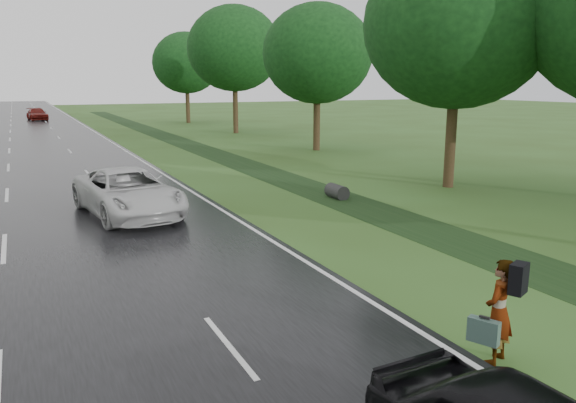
% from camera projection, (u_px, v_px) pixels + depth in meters
% --- Properties ---
extents(road, '(14.00, 180.00, 0.04)m').
position_uv_depth(road, '(10.00, 134.00, 47.64)').
color(road, black).
rests_on(road, ground).
extents(edge_stripe_east, '(0.12, 180.00, 0.01)m').
position_uv_depth(edge_stripe_east, '(93.00, 131.00, 50.49)').
color(edge_stripe_east, silver).
rests_on(edge_stripe_east, road).
extents(center_line, '(0.12, 180.00, 0.01)m').
position_uv_depth(center_line, '(10.00, 134.00, 47.63)').
color(center_line, silver).
rests_on(center_line, road).
extents(drainage_ditch, '(2.20, 120.00, 0.56)m').
position_uv_depth(drainage_ditch, '(252.00, 167.00, 29.32)').
color(drainage_ditch, black).
rests_on(drainage_ditch, ground).
extents(tree_east_b, '(7.60, 7.60, 10.11)m').
position_uv_depth(tree_east_b, '(458.00, 24.00, 22.59)').
color(tree_east_b, '#372B16').
rests_on(tree_east_b, ground).
extents(tree_east_c, '(7.00, 7.00, 9.29)m').
position_uv_depth(tree_east_c, '(317.00, 54.00, 35.55)').
color(tree_east_c, '#372B16').
rests_on(tree_east_c, ground).
extents(tree_east_d, '(8.00, 8.00, 10.76)m').
position_uv_depth(tree_east_d, '(234.00, 49.00, 47.51)').
color(tree_east_d, '#372B16').
rests_on(tree_east_d, ground).
extents(tree_east_f, '(7.20, 7.20, 9.62)m').
position_uv_depth(tree_east_f, '(186.00, 63.00, 59.89)').
color(tree_east_f, '#372B16').
rests_on(tree_east_f, ground).
extents(pedestrian, '(0.91, 0.71, 1.71)m').
position_uv_depth(pedestrian, '(499.00, 310.00, 8.80)').
color(pedestrian, '#A5998C').
rests_on(pedestrian, ground).
extents(white_pickup, '(3.26, 5.80, 1.53)m').
position_uv_depth(white_pickup, '(128.00, 192.00, 18.59)').
color(white_pickup, silver).
rests_on(white_pickup, road).
extents(far_car_red, '(2.41, 4.85, 1.35)m').
position_uv_depth(far_car_red, '(37.00, 114.00, 65.02)').
color(far_car_red, maroon).
rests_on(far_car_red, road).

